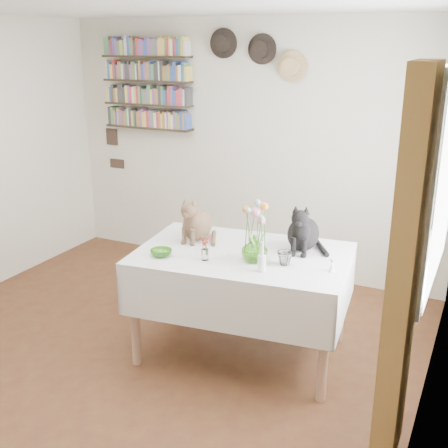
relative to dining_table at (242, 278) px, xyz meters
The scene contains 16 objects.
room 1.12m from the dining_table, 137.14° to the right, with size 4.08×4.58×2.58m.
window 1.52m from the dining_table, ahead, with size 0.12×1.52×1.32m.
curtain 1.53m from the dining_table, 31.51° to the right, with size 0.12×0.38×2.10m, color brown.
dining_table is the anchor object (origin of this frame).
tabby_cat 0.59m from the dining_table, 164.89° to the left, with size 0.24×0.30×0.36m, color brown, non-canonical shape.
black_cat 0.59m from the dining_table, 34.86° to the left, with size 0.25×0.32×0.37m, color black, non-canonical shape.
flower_vase 0.35m from the dining_table, 38.09° to the right, with size 0.18×0.18×0.19m, color #7FD247.
green_bowl 0.63m from the dining_table, 147.52° to the right, with size 0.15×0.15×0.05m, color #7FD247.
drinking_glass 0.44m from the dining_table, 13.16° to the right, with size 0.10×0.10×0.10m, color white.
candlestick 0.45m from the dining_table, 44.98° to the right, with size 0.06×0.06×0.20m.
berry_jar 0.42m from the dining_table, 126.19° to the right, with size 0.05×0.05×0.20m.
porcelain_figurine 0.72m from the dining_table, ahead, with size 0.05×0.05×0.10m.
flower_bouquet 0.57m from the dining_table, 35.44° to the right, with size 0.17×0.13×0.39m.
bookshelf_unit 2.65m from the dining_table, 139.27° to the left, with size 1.00×0.16×0.91m.
wall_hats 2.27m from the dining_table, 109.81° to the left, with size 0.98×0.09×0.48m.
wall_art_plaques 2.85m from the dining_table, 145.24° to the left, with size 0.21×0.02×0.44m.
Camera 1 is at (2.22, -2.84, 2.29)m, focal length 45.00 mm.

